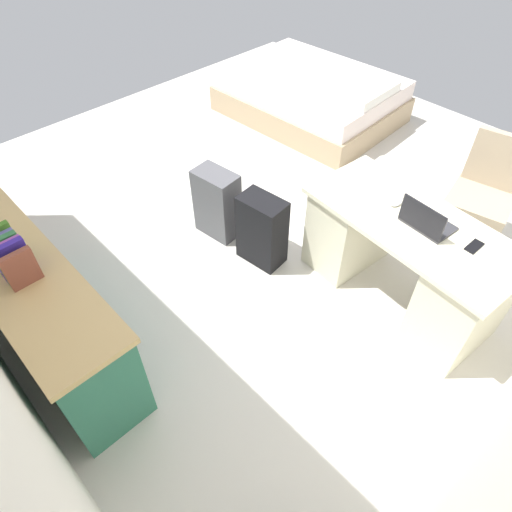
# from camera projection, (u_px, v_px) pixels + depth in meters

# --- Properties ---
(ground_plane) EXTENTS (5.87, 5.87, 0.00)m
(ground_plane) POSITION_uv_depth(u_px,v_px,m) (276.00, 216.00, 4.08)
(ground_plane) COLOR beige
(desk) EXTENTS (1.50, 0.79, 0.73)m
(desk) POSITION_uv_depth(u_px,v_px,m) (402.00, 258.00, 3.17)
(desk) COLOR beige
(desk) RESTS_ON ground_plane
(office_chair) EXTENTS (0.54, 0.54, 0.94)m
(office_chair) POSITION_uv_depth(u_px,v_px,m) (480.00, 201.00, 3.56)
(office_chair) COLOR black
(office_chair) RESTS_ON ground_plane
(credenza) EXTENTS (1.80, 0.48, 0.77)m
(credenza) POSITION_uv_depth(u_px,v_px,m) (39.00, 308.00, 2.86)
(credenza) COLOR #2D7056
(credenza) RESTS_ON ground_plane
(bed) EXTENTS (1.96, 1.49, 0.58)m
(bed) POSITION_uv_depth(u_px,v_px,m) (311.00, 96.00, 5.19)
(bed) COLOR tan
(bed) RESTS_ON ground_plane
(suitcase_black) EXTENTS (0.38, 0.26, 0.59)m
(suitcase_black) POSITION_uv_depth(u_px,v_px,m) (262.00, 231.00, 3.50)
(suitcase_black) COLOR black
(suitcase_black) RESTS_ON ground_plane
(suitcase_spare_grey) EXTENTS (0.38, 0.26, 0.60)m
(suitcase_spare_grey) POSITION_uv_depth(u_px,v_px,m) (217.00, 204.00, 3.73)
(suitcase_spare_grey) COLOR #4C4C51
(suitcase_spare_grey) RESTS_ON ground_plane
(laptop) EXTENTS (0.33, 0.25, 0.21)m
(laptop) POSITION_uv_depth(u_px,v_px,m) (426.00, 221.00, 2.85)
(laptop) COLOR #333338
(laptop) RESTS_ON desk
(computer_mouse) EXTENTS (0.07, 0.11, 0.03)m
(computer_mouse) POSITION_uv_depth(u_px,v_px,m) (396.00, 203.00, 3.04)
(computer_mouse) COLOR white
(computer_mouse) RESTS_ON desk
(cell_phone_near_laptop) EXTENTS (0.07, 0.14, 0.01)m
(cell_phone_near_laptop) POSITION_uv_depth(u_px,v_px,m) (474.00, 246.00, 2.76)
(cell_phone_near_laptop) COLOR black
(cell_phone_near_laptop) RESTS_ON desk
(book_row) EXTENTS (0.32, 0.17, 0.24)m
(book_row) POSITION_uv_depth(u_px,v_px,m) (11.00, 256.00, 2.50)
(book_row) COLOR brown
(book_row) RESTS_ON credenza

